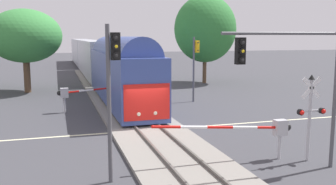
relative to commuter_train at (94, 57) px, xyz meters
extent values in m
plane|color=#3D3D42|center=(0.00, -31.26, -2.73)|extent=(220.00, 220.00, 0.00)
cube|color=beige|center=(0.00, -31.26, -2.73)|extent=(44.00, 0.20, 0.01)
cube|color=gray|center=(0.00, -31.26, -2.64)|extent=(4.40, 80.00, 0.18)
cube|color=#56514C|center=(-0.72, -31.26, -2.48)|extent=(0.10, 80.00, 0.14)
cube|color=#56514C|center=(0.71, -31.26, -2.48)|extent=(0.10, 80.00, 0.14)
cube|color=#384C93|center=(0.00, -22.03, -0.46)|extent=(3.00, 18.39, 3.90)
cube|color=red|center=(0.00, -31.24, -1.05)|extent=(2.76, 0.08, 2.15)
cylinder|color=#384C93|center=(0.00, -22.03, 1.37)|extent=(2.76, 16.55, 2.76)
sphere|color=#F4F2CC|center=(-0.50, -31.25, -1.73)|extent=(0.24, 0.24, 0.24)
sphere|color=#F4F2CC|center=(0.50, -31.25, -1.73)|extent=(0.24, 0.24, 0.24)
cube|color=#B7BCC6|center=(0.00, -0.33, -0.11)|extent=(3.00, 23.20, 4.60)
cube|color=black|center=(1.51, -0.33, 0.19)|extent=(0.04, 20.88, 0.90)
cube|color=#193899|center=(1.52, -0.33, -1.26)|extent=(0.04, 21.35, 0.36)
cube|color=#B7BCC6|center=(0.00, 23.77, -0.11)|extent=(3.00, 23.20, 4.60)
cube|color=black|center=(1.51, 23.77, 0.19)|extent=(0.04, 20.88, 0.90)
cube|color=#193899|center=(1.52, 23.77, -1.26)|extent=(0.04, 21.35, 0.36)
cylinder|color=#B7B7BC|center=(4.51, -38.04, -2.18)|extent=(0.14, 0.14, 1.10)
cube|color=#B7B7BC|center=(4.51, -38.04, -1.28)|extent=(0.56, 0.40, 0.70)
sphere|color=black|center=(4.86, -38.04, -1.28)|extent=(0.36, 0.36, 0.36)
cylinder|color=red|center=(3.92, -38.04, -1.24)|extent=(1.19, 0.12, 0.21)
cylinder|color=white|center=(2.74, -38.04, -1.15)|extent=(1.19, 0.12, 0.21)
cylinder|color=red|center=(1.56, -38.04, -1.06)|extent=(1.19, 0.12, 0.21)
cylinder|color=white|center=(0.38, -38.04, -0.97)|extent=(1.19, 0.12, 0.21)
cylinder|color=red|center=(-0.80, -38.04, -0.88)|extent=(1.19, 0.12, 0.21)
sphere|color=red|center=(-1.39, -38.04, -0.84)|extent=(0.14, 0.14, 0.14)
cylinder|color=#B2B2B7|center=(5.57, -38.63, -0.91)|extent=(0.14, 0.14, 3.64)
cube|color=white|center=(5.57, -38.65, 0.55)|extent=(0.98, 0.05, 0.98)
cube|color=white|center=(5.57, -38.65, 0.55)|extent=(0.98, 0.05, 0.98)
cube|color=#B2B2B7|center=(5.57, -38.63, -0.48)|extent=(1.10, 0.08, 0.08)
cylinder|color=black|center=(5.02, -38.73, -0.48)|extent=(0.26, 0.18, 0.26)
cylinder|color=black|center=(6.12, -38.73, -0.48)|extent=(0.26, 0.18, 0.26)
sphere|color=red|center=(5.02, -38.83, -0.48)|extent=(0.20, 0.20, 0.20)
sphere|color=red|center=(6.12, -38.83, -0.48)|extent=(0.20, 0.20, 0.20)
cone|color=black|center=(5.57, -38.63, 1.02)|extent=(0.28, 0.28, 0.22)
cylinder|color=#B7B7BC|center=(-4.52, -24.48, -2.18)|extent=(0.14, 0.14, 1.10)
cube|color=#B7B7BC|center=(-4.52, -24.48, -1.28)|extent=(0.56, 0.40, 0.70)
sphere|color=black|center=(-4.87, -24.48, -1.28)|extent=(0.36, 0.36, 0.36)
cylinder|color=red|center=(-4.00, -24.48, -1.25)|extent=(1.05, 0.12, 0.19)
cylinder|color=white|center=(-2.96, -24.48, -1.17)|extent=(1.05, 0.12, 0.19)
cylinder|color=red|center=(-1.92, -24.48, -1.10)|extent=(1.05, 0.12, 0.19)
cylinder|color=white|center=(-0.88, -24.48, -1.02)|extent=(1.05, 0.12, 0.19)
cylinder|color=red|center=(0.17, -24.48, -0.95)|extent=(1.05, 0.12, 0.19)
sphere|color=red|center=(0.69, -24.48, -0.91)|extent=(0.14, 0.14, 0.14)
cylinder|color=#4C4C51|center=(6.00, -39.62, 0.20)|extent=(0.16, 0.16, 5.86)
cylinder|color=#4C4C51|center=(3.41, -39.62, 2.88)|extent=(5.17, 0.12, 0.12)
cube|color=black|center=(1.60, -39.62, 2.23)|extent=(0.34, 0.26, 1.00)
sphere|color=#262626|center=(1.60, -39.77, 2.55)|extent=(0.20, 0.20, 0.20)
cylinder|color=black|center=(1.60, -39.80, 2.55)|extent=(0.24, 0.10, 0.24)
sphere|color=yellow|center=(1.60, -39.77, 2.23)|extent=(0.20, 0.20, 0.20)
cylinder|color=black|center=(1.60, -39.80, 2.23)|extent=(0.24, 0.10, 0.24)
sphere|color=#262626|center=(1.60, -39.77, 1.91)|extent=(0.20, 0.20, 0.20)
cylinder|color=black|center=(1.60, -39.80, 1.91)|extent=(0.24, 0.10, 0.24)
cylinder|color=#4C4C51|center=(6.07, -22.75, -0.01)|extent=(0.16, 0.16, 5.45)
cube|color=gold|center=(6.35, -22.75, 1.92)|extent=(0.34, 0.26, 1.00)
sphere|color=#262626|center=(6.35, -22.90, 2.24)|extent=(0.20, 0.20, 0.20)
cylinder|color=gold|center=(6.35, -22.93, 2.24)|extent=(0.24, 0.10, 0.24)
sphere|color=yellow|center=(6.35, -22.90, 1.92)|extent=(0.20, 0.20, 0.20)
cylinder|color=gold|center=(6.35, -22.93, 1.92)|extent=(0.24, 0.10, 0.24)
sphere|color=#262626|center=(6.35, -22.90, 1.60)|extent=(0.20, 0.20, 0.20)
cylinder|color=gold|center=(6.35, -22.93, 1.60)|extent=(0.24, 0.10, 0.24)
cylinder|color=#4C4C51|center=(-3.19, -38.62, 0.24)|extent=(0.16, 0.16, 5.94)
cube|color=black|center=(-2.91, -38.62, 2.41)|extent=(0.34, 0.26, 1.00)
sphere|color=#262626|center=(-2.91, -38.77, 2.73)|extent=(0.20, 0.20, 0.20)
cylinder|color=black|center=(-2.91, -38.80, 2.73)|extent=(0.24, 0.10, 0.24)
sphere|color=yellow|center=(-2.91, -38.77, 2.41)|extent=(0.20, 0.20, 0.20)
cylinder|color=black|center=(-2.91, -38.80, 2.41)|extent=(0.24, 0.10, 0.24)
sphere|color=#262626|center=(-2.91, -38.77, 2.09)|extent=(0.20, 0.20, 0.20)
cylinder|color=black|center=(-2.91, -38.80, 2.09)|extent=(0.24, 0.10, 0.24)
cylinder|color=brown|center=(-7.79, -13.05, -0.94)|extent=(0.64, 0.64, 3.59)
ellipsoid|color=#38843D|center=(-7.79, -13.05, 2.80)|extent=(7.04, 7.04, 5.19)
cylinder|color=brown|center=(11.88, -10.88, -1.02)|extent=(0.45, 0.45, 3.43)
ellipsoid|color=#2D7533|center=(11.88, -10.88, 3.62)|extent=(7.23, 7.23, 7.79)
camera|label=1|loc=(-5.01, -52.35, 2.77)|focal=40.23mm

